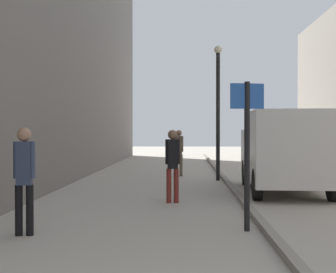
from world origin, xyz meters
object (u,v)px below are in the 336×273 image
(pedestrian_far_crossing, at_px, (24,173))
(delivery_van, at_px, (284,149))
(lamp_post, at_px, (218,103))
(pedestrian_mid_block, at_px, (179,150))
(pedestrian_main_foreground, at_px, (173,161))
(street_sign_post, at_px, (247,142))

(pedestrian_far_crossing, bearing_deg, delivery_van, 41.21)
(pedestrian_far_crossing, distance_m, lamp_post, 9.89)
(pedestrian_mid_block, height_order, pedestrian_far_crossing, pedestrian_far_crossing)
(pedestrian_main_foreground, relative_size, lamp_post, 0.37)
(pedestrian_mid_block, relative_size, lamp_post, 0.38)
(delivery_van, height_order, street_sign_post, street_sign_post)
(pedestrian_mid_block, bearing_deg, delivery_van, -48.17)
(pedestrian_far_crossing, height_order, street_sign_post, street_sign_post)
(lamp_post, bearing_deg, delivery_van, -62.33)
(pedestrian_main_foreground, xyz_separation_m, delivery_van, (3.13, 2.09, 0.20))
(lamp_post, bearing_deg, street_sign_post, -90.56)
(pedestrian_mid_block, bearing_deg, pedestrian_far_crossing, -94.05)
(delivery_van, distance_m, street_sign_post, 5.58)
(pedestrian_far_crossing, relative_size, delivery_van, 0.36)
(delivery_van, relative_size, street_sign_post, 1.94)
(pedestrian_mid_block, xyz_separation_m, pedestrian_far_crossing, (-2.43, -10.53, 0.01))
(pedestrian_mid_block, bearing_deg, lamp_post, -39.33)
(street_sign_post, height_order, lamp_post, lamp_post)
(street_sign_post, bearing_deg, pedestrian_mid_block, -93.37)
(pedestrian_mid_block, distance_m, lamp_post, 2.70)
(pedestrian_mid_block, bearing_deg, pedestrian_main_foreground, -81.56)
(pedestrian_mid_block, relative_size, delivery_van, 0.35)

